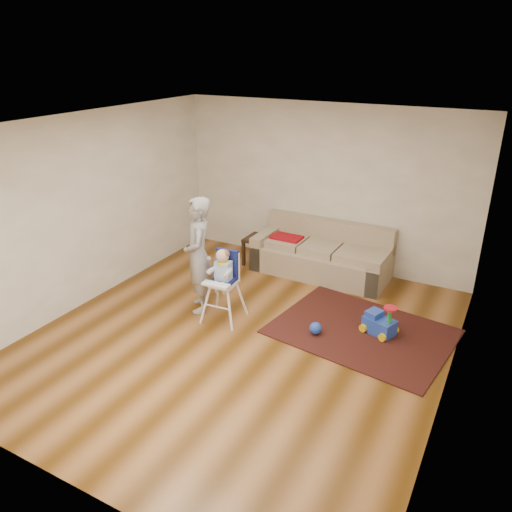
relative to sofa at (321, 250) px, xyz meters
The scene contains 9 objects.
ground 2.35m from the sofa, 94.36° to the right, with size 5.50×5.50×0.00m, color #53300C.
room_envelope 2.30m from the sofa, 95.64° to the right, with size 5.04×5.52×2.72m.
sofa is the anchor object (origin of this frame).
side_table 1.10m from the sofa, behind, with size 0.47×0.47×0.47m, color black, non-canonical shape.
area_rug 1.89m from the sofa, 50.91° to the right, with size 2.22×1.67×0.02m, color black.
ride_on_toy 1.95m from the sofa, 44.85° to the right, with size 0.40×0.28×0.44m, color blue, non-canonical shape.
toy_ball 1.93m from the sofa, 70.03° to the right, with size 0.16×0.16×0.16m, color blue.
high_chair 2.10m from the sofa, 107.30° to the right, with size 0.52×0.52×1.05m.
adult 2.22m from the sofa, 119.55° to the right, with size 0.60×0.40×1.66m, color #969698.
Camera 1 is at (2.81, -4.80, 3.52)m, focal length 35.00 mm.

